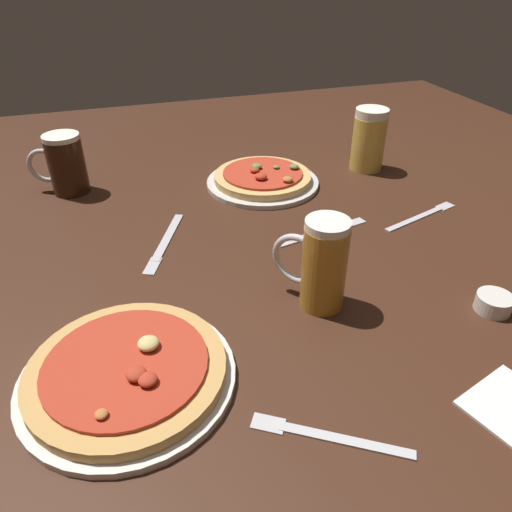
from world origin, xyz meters
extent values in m
cube|color=#3D2114|center=(0.00, 0.00, -0.01)|extent=(2.40, 2.40, 0.03)
cylinder|color=silver|center=(-0.27, -0.23, 0.01)|extent=(0.31, 0.31, 0.01)
cylinder|color=tan|center=(-0.27, -0.23, 0.02)|extent=(0.29, 0.29, 0.02)
cylinder|color=#B73823|center=(-0.27, -0.23, 0.03)|extent=(0.23, 0.23, 0.01)
ellipsoid|color=#B73823|center=(-0.26, -0.26, 0.04)|extent=(0.03, 0.03, 0.01)
ellipsoid|color=#C67038|center=(-0.31, -0.31, 0.04)|extent=(0.02, 0.02, 0.01)
ellipsoid|color=#DBC67A|center=(-0.23, -0.21, 0.04)|extent=(0.03, 0.03, 0.02)
ellipsoid|color=#B73823|center=(-0.24, -0.28, 0.04)|extent=(0.03, 0.03, 0.01)
cylinder|color=silver|center=(0.13, 0.35, 0.01)|extent=(0.29, 0.29, 0.01)
cylinder|color=tan|center=(0.13, 0.35, 0.02)|extent=(0.25, 0.25, 0.02)
cylinder|color=#B73823|center=(0.13, 0.35, 0.03)|extent=(0.21, 0.21, 0.01)
ellipsoid|color=olive|center=(0.22, 0.34, 0.04)|extent=(0.02, 0.02, 0.01)
ellipsoid|color=#B73823|center=(0.11, 0.31, 0.04)|extent=(0.03, 0.03, 0.02)
ellipsoid|color=#C67038|center=(0.17, 0.27, 0.04)|extent=(0.03, 0.03, 0.01)
ellipsoid|color=olive|center=(0.17, 0.36, 0.04)|extent=(0.02, 0.02, 0.01)
ellipsoid|color=#B73823|center=(0.11, 0.36, 0.04)|extent=(0.02, 0.02, 0.01)
ellipsoid|color=olive|center=(0.12, 0.38, 0.04)|extent=(0.03, 0.03, 0.01)
cylinder|color=gold|center=(0.44, 0.36, 0.07)|extent=(0.09, 0.09, 0.14)
cylinder|color=white|center=(0.44, 0.36, 0.16)|extent=(0.09, 0.09, 0.02)
torus|color=silver|center=(0.45, 0.42, 0.07)|extent=(0.03, 0.09, 0.09)
cylinder|color=#B27A23|center=(0.07, -0.15, 0.08)|extent=(0.08, 0.08, 0.15)
cylinder|color=white|center=(0.07, -0.15, 0.16)|extent=(0.07, 0.07, 0.01)
torus|color=silver|center=(0.04, -0.11, 0.08)|extent=(0.07, 0.08, 0.10)
cylinder|color=black|center=(-0.34, 0.46, 0.07)|extent=(0.09, 0.09, 0.14)
cylinder|color=white|center=(-0.34, 0.46, 0.14)|extent=(0.09, 0.09, 0.01)
torus|color=silver|center=(-0.40, 0.48, 0.07)|extent=(0.09, 0.04, 0.09)
cylinder|color=silver|center=(0.35, -0.26, 0.01)|extent=(0.06, 0.06, 0.03)
cube|color=silver|center=(-0.02, -0.42, 0.00)|extent=(0.15, 0.11, 0.01)
cube|color=silver|center=(-0.10, -0.36, 0.00)|extent=(0.05, 0.05, 0.00)
cube|color=silver|center=(-0.15, 0.16, 0.00)|extent=(0.10, 0.19, 0.01)
cube|color=silver|center=(-0.20, 0.06, 0.00)|extent=(0.05, 0.06, 0.00)
cube|color=silver|center=(0.41, 0.06, 0.00)|extent=(0.18, 0.07, 0.01)
cube|color=silver|center=(0.51, 0.09, 0.00)|extent=(0.05, 0.04, 0.00)
cube|color=silver|center=(0.16, 0.07, 0.00)|extent=(0.18, 0.05, 0.01)
cube|color=silver|center=(0.26, 0.09, 0.00)|extent=(0.06, 0.03, 0.00)
camera|label=1|loc=(-0.24, -0.75, 0.54)|focal=33.78mm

